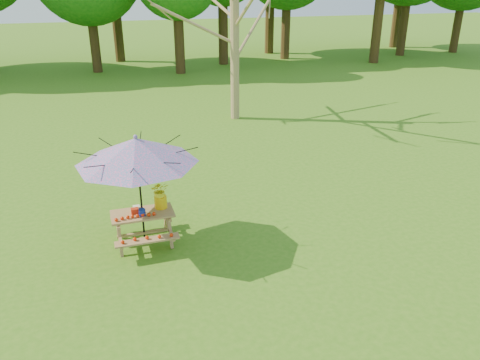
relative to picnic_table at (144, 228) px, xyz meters
name	(u,v)px	position (x,y,z in m)	size (l,w,h in m)	color
ground	(258,307)	(1.46, -2.59, -0.33)	(120.00, 120.00, 0.00)	#3B7416
picnic_table	(144,228)	(0.00, 0.00, 0.00)	(1.20, 1.32, 0.67)	#9F7F47
patio_umbrella	(137,151)	(0.00, 0.00, 1.62)	(2.68, 2.68, 2.26)	black
produce_bins	(138,211)	(-0.07, 0.01, 0.40)	(0.26, 0.43, 0.13)	red
tomatoes_row	(135,216)	(-0.15, -0.18, 0.38)	(0.77, 0.13, 0.07)	red
flower_bucket	(160,194)	(0.39, 0.12, 0.64)	(0.35, 0.31, 0.56)	yellow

